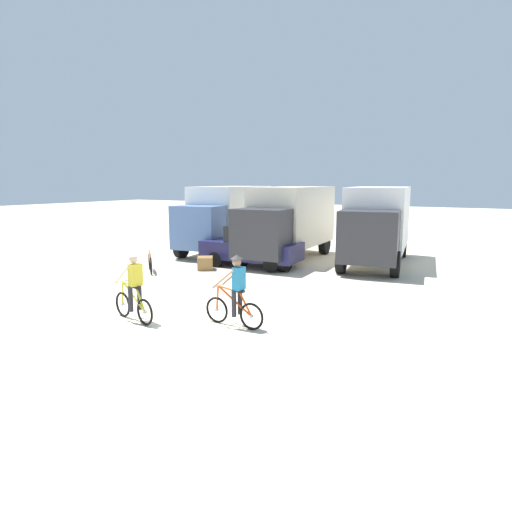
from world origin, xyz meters
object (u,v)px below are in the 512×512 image
object	(u,v)px
box_truck_cream_rv	(288,219)
bicycle_spare	(150,262)
box_truck_avon_van	(377,221)
supply_crate	(205,263)
cyclist_orange_shirt	(134,289)
cyclist_cowboy_hat	(236,294)
box_truck_white_box	(226,215)
sedan_parked	(252,246)

from	to	relation	value
box_truck_cream_rv	bicycle_spare	xyz separation A→B (m)	(-3.55, -5.40, -1.48)
box_truck_avon_van	supply_crate	distance (m)	7.70
cyclist_orange_shirt	cyclist_cowboy_hat	size ratio (longest dim) A/B	1.00
box_truck_white_box	cyclist_orange_shirt	xyz separation A→B (m)	(4.48, -11.17, -1.03)
sedan_parked	bicycle_spare	bearing A→B (deg)	-134.66
box_truck_white_box	supply_crate	xyz separation A→B (m)	(1.96, -4.61, -1.61)
box_truck_cream_rv	cyclist_cowboy_hat	bearing A→B (deg)	-72.00
cyclist_orange_shirt	box_truck_white_box	bearing A→B (deg)	111.86
cyclist_cowboy_hat	supply_crate	bearing A→B (deg)	131.67
bicycle_spare	supply_crate	world-z (taller)	bicycle_spare
box_truck_avon_van	supply_crate	bearing A→B (deg)	-139.90
box_truck_cream_rv	supply_crate	world-z (taller)	box_truck_cream_rv
bicycle_spare	supply_crate	distance (m)	2.21
box_truck_cream_rv	cyclist_cowboy_hat	size ratio (longest dim) A/B	3.76
box_truck_cream_rv	cyclist_orange_shirt	bearing A→B (deg)	-86.68
bicycle_spare	box_truck_cream_rv	bearing A→B (deg)	56.70
box_truck_white_box	cyclist_cowboy_hat	world-z (taller)	box_truck_white_box
cyclist_orange_shirt	bicycle_spare	distance (m)	6.58
bicycle_spare	supply_crate	xyz separation A→B (m)	(1.63, 1.48, -0.13)
box_truck_white_box	cyclist_cowboy_hat	bearing A→B (deg)	-55.76
bicycle_spare	box_truck_white_box	bearing A→B (deg)	93.06
box_truck_avon_van	box_truck_white_box	bearing A→B (deg)	-178.24
box_truck_cream_rv	cyclist_orange_shirt	xyz separation A→B (m)	(0.61, -10.48, -1.03)
box_truck_avon_van	box_truck_cream_rv	bearing A→B (deg)	-166.36
box_truck_cream_rv	cyclist_cowboy_hat	world-z (taller)	box_truck_cream_rv
box_truck_avon_van	sedan_parked	xyz separation A→B (m)	(-4.40, -3.31, -0.99)
box_truck_avon_van	supply_crate	world-z (taller)	box_truck_avon_van
cyclist_orange_shirt	bicycle_spare	xyz separation A→B (m)	(-4.16, 5.08, -0.45)
cyclist_cowboy_hat	supply_crate	world-z (taller)	cyclist_cowboy_hat
box_truck_white_box	sedan_parked	size ratio (longest dim) A/B	1.62
cyclist_cowboy_hat	box_truck_cream_rv	bearing A→B (deg)	108.00
cyclist_cowboy_hat	box_truck_avon_van	bearing A→B (deg)	86.01
sedan_parked	cyclist_orange_shirt	distance (m)	8.18
box_truck_white_box	box_truck_cream_rv	distance (m)	3.94
box_truck_avon_van	bicycle_spare	size ratio (longest dim) A/B	5.48
box_truck_white_box	sedan_parked	world-z (taller)	box_truck_white_box
box_truck_avon_van	sedan_parked	distance (m)	5.60
cyclist_orange_shirt	box_truck_avon_van	bearing A→B (deg)	74.19
sedan_parked	box_truck_avon_van	bearing A→B (deg)	36.96
sedan_parked	cyclist_orange_shirt	xyz separation A→B (m)	(1.17, -8.09, -0.04)
box_truck_white_box	box_truck_cream_rv	bearing A→B (deg)	-10.16
sedan_parked	box_truck_cream_rv	bearing A→B (deg)	76.65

